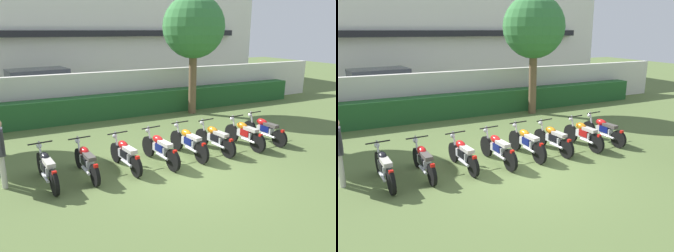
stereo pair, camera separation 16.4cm
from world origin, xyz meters
The scene contains 15 objects.
ground centered at (0.00, 0.00, 0.00)m, with size 60.00×60.00×0.00m, color #566B38.
building centered at (0.00, 16.00, 3.33)m, with size 25.57×6.50×6.65m.
compound_wall centered at (0.00, 7.22, 0.96)m, with size 24.29×0.30×1.93m, color silver.
hedge_row centered at (0.00, 6.52, 0.51)m, with size 19.43×0.70×1.02m, color #235628.
parked_car centered at (-2.44, 10.11, 0.94)m, with size 4.72×2.59×1.89m.
tree_far_side centered at (3.50, 5.71, 3.79)m, with size 2.72×2.72×5.19m.
motorcycle_in_row_0 centered at (-3.53, 0.85, 0.46)m, with size 0.60×1.94×0.97m.
motorcycle_in_row_1 centered at (-2.54, 0.92, 0.44)m, with size 0.60×1.88×0.94m.
motorcycle_in_row_2 centered at (-1.48, 0.91, 0.44)m, with size 0.60×1.81×0.95m.
motorcycle_in_row_3 centered at (-0.45, 0.86, 0.45)m, with size 0.60×1.95×0.97m.
motorcycle_in_row_4 centered at (0.55, 0.97, 0.46)m, with size 0.60×1.95×0.97m.
motorcycle_in_row_5 centered at (1.49, 0.95, 0.44)m, with size 0.60×1.84×0.95m.
motorcycle_in_row_6 centered at (2.61, 0.89, 0.45)m, with size 0.60×1.82×0.97m.
motorcycle_in_row_7 centered at (3.56, 1.02, 0.44)m, with size 0.60×1.92×0.95m.
inspector_person centered at (-4.49, 1.25, 1.01)m, with size 0.23×0.68×1.70m.
Camera 1 is at (-4.32, -7.27, 3.70)m, focal length 35.91 mm.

